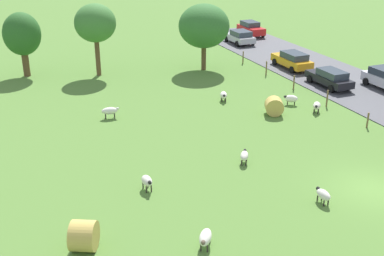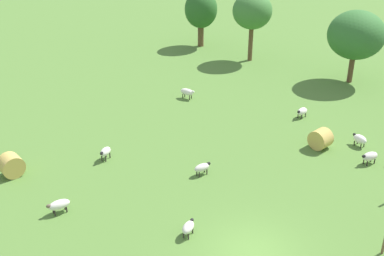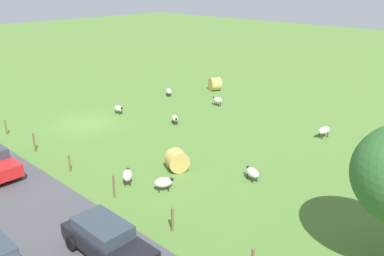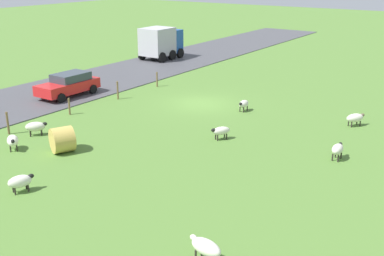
% 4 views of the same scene
% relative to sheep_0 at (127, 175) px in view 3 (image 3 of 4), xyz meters
% --- Properties ---
extents(ground_plane, '(160.00, 160.00, 0.00)m').
position_rel_sheep_0_xyz_m(ground_plane, '(-4.01, -10.46, -0.51)').
color(ground_plane, '#517A33').
extents(sheep_0, '(1.10, 1.16, 0.78)m').
position_rel_sheep_0_xyz_m(sheep_0, '(0.00, 0.00, 0.00)').
color(sheep_0, silver).
rests_on(sheep_0, ground_plane).
extents(sheep_1, '(1.05, 1.21, 0.76)m').
position_rel_sheep_0_xyz_m(sheep_1, '(-14.06, -11.60, -0.01)').
color(sheep_1, silver).
rests_on(sheep_1, ground_plane).
extents(sheep_2, '(1.10, 0.99, 0.78)m').
position_rel_sheep_0_xyz_m(sheep_2, '(-0.83, 2.07, -0.01)').
color(sheep_2, white).
rests_on(sheep_2, ground_plane).
extents(sheep_3, '(1.28, 0.68, 0.82)m').
position_rel_sheep_0_xyz_m(sheep_3, '(-14.16, 4.63, 0.05)').
color(sheep_3, silver).
rests_on(sheep_3, ground_plane).
extents(sheep_4, '(0.48, 1.04, 0.72)m').
position_rel_sheep_0_xyz_m(sheep_4, '(-7.25, -10.56, -0.03)').
color(sheep_4, silver).
rests_on(sheep_4, ground_plane).
extents(sheep_5, '(0.83, 1.14, 0.74)m').
position_rel_sheep_0_xyz_m(sheep_5, '(-5.17, 4.82, -0.03)').
color(sheep_5, silver).
rests_on(sheep_5, ground_plane).
extents(sheep_6, '(0.91, 1.10, 0.72)m').
position_rel_sheep_0_xyz_m(sheep_6, '(-8.76, -5.23, -0.02)').
color(sheep_6, silver).
rests_on(sheep_6, ground_plane).
extents(sheep_7, '(0.53, 1.04, 0.79)m').
position_rel_sheep_0_xyz_m(sheep_7, '(-14.85, -6.01, 0.03)').
color(sheep_7, silver).
rests_on(sheep_7, ground_plane).
extents(hay_bale_0, '(1.61, 1.49, 1.29)m').
position_rel_sheep_0_xyz_m(hay_bale_0, '(-3.11, 0.80, 0.14)').
color(hay_bale_0, tan).
rests_on(hay_bale_0, ground_plane).
extents(hay_bale_1, '(1.53, 1.66, 1.33)m').
position_rel_sheep_0_xyz_m(hay_bale_1, '(-18.83, -9.73, 0.16)').
color(hay_bale_1, tan).
rests_on(hay_bale_1, ground_plane).
extents(fence_post_0, '(0.12, 0.12, 1.15)m').
position_rel_sheep_0_xyz_m(fence_post_0, '(1.45, -12.55, 0.07)').
color(fence_post_0, brown).
rests_on(fence_post_0, ground_plane).
extents(fence_post_1, '(0.12, 0.12, 1.29)m').
position_rel_sheep_0_xyz_m(fence_post_1, '(1.45, -8.12, 0.13)').
color(fence_post_1, brown).
rests_on(fence_post_1, ground_plane).
extents(fence_post_2, '(0.12, 0.12, 1.07)m').
position_rel_sheep_0_xyz_m(fence_post_2, '(1.45, -3.70, 0.02)').
color(fence_post_2, brown).
rests_on(fence_post_2, ground_plane).
extents(fence_post_3, '(0.12, 0.12, 1.29)m').
position_rel_sheep_0_xyz_m(fence_post_3, '(1.45, 0.73, 0.13)').
color(fence_post_3, brown).
rests_on(fence_post_3, ground_plane).
extents(fence_post_4, '(0.12, 0.12, 1.21)m').
position_rel_sheep_0_xyz_m(fence_post_4, '(1.45, 5.16, 0.09)').
color(fence_post_4, brown).
rests_on(fence_post_4, ground_plane).
extents(car_5, '(1.94, 4.51, 1.48)m').
position_rel_sheep_0_xyz_m(car_5, '(4.54, 4.50, 0.33)').
color(car_5, black).
rests_on(car_5, road_strip).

